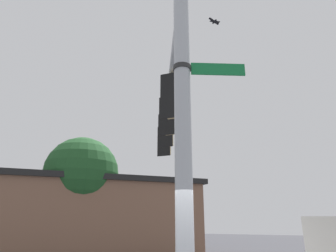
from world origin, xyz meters
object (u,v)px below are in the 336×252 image
object	(u,v)px
street_name_sign	(198,69)
traffic_light_mid_inner	(170,117)
traffic_light_arm_end	(166,142)
traffic_light_mid_outer	(167,131)
traffic_light_nearest_pole	(173,98)
bird_flying	(214,22)

from	to	relation	value
street_name_sign	traffic_light_mid_inner	bearing A→B (deg)	118.11
traffic_light_arm_end	traffic_light_mid_outer	bearing A→B (deg)	-65.88
traffic_light_nearest_pole	traffic_light_mid_inner	bearing A→B (deg)	114.12
traffic_light_arm_end	street_name_sign	world-z (taller)	traffic_light_arm_end
traffic_light_mid_inner	street_name_sign	xyz separation A→B (m)	(1.86, -3.48, -0.49)
bird_flying	traffic_light_arm_end	bearing A→B (deg)	132.75
traffic_light_mid_outer	street_name_sign	world-z (taller)	traffic_light_mid_outer
traffic_light_nearest_pole	traffic_light_mid_inner	world-z (taller)	same
traffic_light_mid_inner	traffic_light_mid_outer	world-z (taller)	same
traffic_light_mid_outer	traffic_light_nearest_pole	bearing A→B (deg)	-65.88
street_name_sign	bird_flying	distance (m)	4.60
traffic_light_mid_inner	traffic_light_mid_outer	xyz separation A→B (m)	(-0.62, 1.38, 0.00)
traffic_light_nearest_pole	traffic_light_mid_outer	distance (m)	3.03
traffic_light_nearest_pole	traffic_light_arm_end	world-z (taller)	same
traffic_light_nearest_pole	traffic_light_arm_end	distance (m)	4.54
traffic_light_mid_inner	traffic_light_mid_outer	distance (m)	1.51
traffic_light_nearest_pole	traffic_light_mid_outer	world-z (taller)	same
traffic_light_mid_outer	street_name_sign	xyz separation A→B (m)	(2.48, -4.86, -0.49)
bird_flying	street_name_sign	bearing A→B (deg)	-85.28
traffic_light_mid_outer	street_name_sign	distance (m)	5.48
traffic_light_mid_inner	bird_flying	distance (m)	3.26
traffic_light_mid_inner	traffic_light_arm_end	distance (m)	3.03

